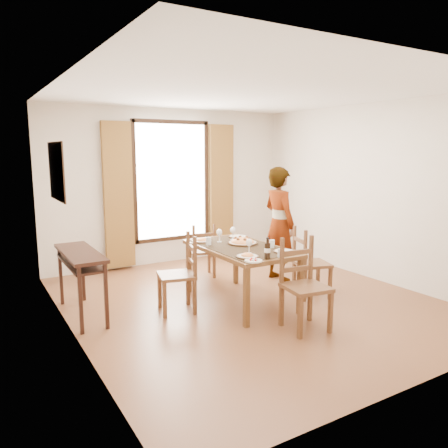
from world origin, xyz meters
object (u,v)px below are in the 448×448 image
console_table (80,261)px  man (279,224)px  dining_table (241,252)px  pasta_platter (243,240)px

console_table → man: bearing=-0.3°
console_table → man: man is taller
console_table → man: size_ratio=0.69×
console_table → dining_table: size_ratio=0.76×
console_table → man: 2.98m
dining_table → pasta_platter: 0.19m
man → pasta_platter: man is taller
pasta_platter → dining_table: bearing=-132.7°
dining_table → man: (1.07, 0.56, 0.19)m
pasta_platter → console_table: bearing=166.8°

